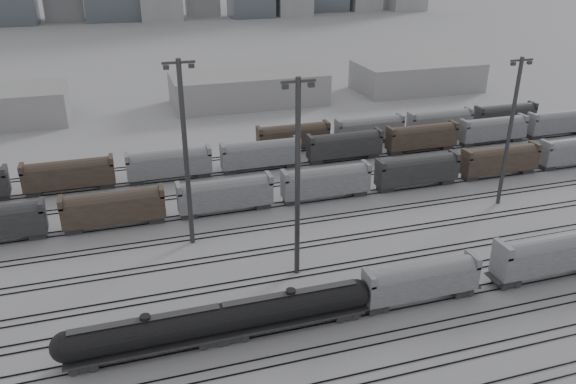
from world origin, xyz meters
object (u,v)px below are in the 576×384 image
object	(u,v)px
tank_car_a	(147,333)
tank_car_b	(291,306)
hopper_car_a	(421,279)
light_mast_c	(298,176)
hopper_car_b	(553,252)

from	to	relation	value
tank_car_a	tank_car_b	world-z (taller)	tank_car_b
hopper_car_a	light_mast_c	bearing A→B (deg)	138.61
hopper_car_a	hopper_car_b	size ratio (longest dim) A/B	0.87
tank_car_b	tank_car_a	bearing A→B (deg)	180.00
light_mast_c	tank_car_b	bearing A→B (deg)	-111.57
tank_car_b	hopper_car_a	bearing A→B (deg)	-0.00
hopper_car_b	tank_car_b	bearing A→B (deg)	180.00
tank_car_b	hopper_car_b	size ratio (longest dim) A/B	1.15
tank_car_a	tank_car_b	size ratio (longest dim) A/B	1.00
tank_car_a	hopper_car_b	world-z (taller)	hopper_car_b
tank_car_a	light_mast_c	bearing A→B (deg)	28.16
hopper_car_b	light_mast_c	bearing A→B (deg)	161.07
tank_car_a	hopper_car_a	world-z (taller)	hopper_car_a
hopper_car_a	light_mast_c	distance (m)	19.12
light_mast_c	tank_car_a	bearing A→B (deg)	-151.84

